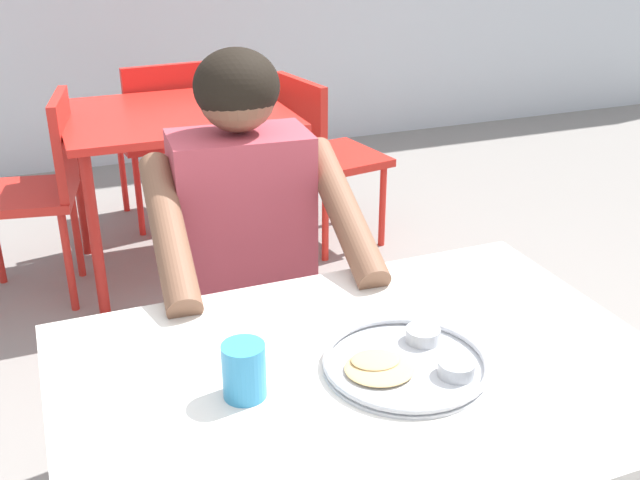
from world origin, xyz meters
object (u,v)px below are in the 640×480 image
Objects in this scene: chair_foreground at (238,301)px; chair_red_far at (163,131)px; thali_tray at (407,362)px; chair_red_right at (321,149)px; diner_foreground at (252,255)px; table_foreground at (367,407)px; table_background_red at (176,132)px; chair_red_left at (39,183)px; drinking_cup at (244,369)px.

chair_red_far is at bearing 85.81° from chair_foreground.
thali_tray is at bearing -83.33° from chair_foreground.
chair_red_right is (0.67, 2.09, -0.28)m from thali_tray.
chair_red_right is at bearing 62.35° from diner_foreground.
chair_red_far is at bearing 87.69° from table_foreground.
thali_tray reaches higher than table_foreground.
diner_foreground reaches higher than thali_tray.
thali_tray is 2.05m from table_background_red.
chair_red_left reaches higher than chair_red_right.
drinking_cup is at bearing -82.02° from chair_red_left.
drinking_cup is at bearing -104.12° from chair_foreground.
chair_foreground is 1.00× the size of chair_red_right.
thali_tray reaches higher than table_background_red.
table_foreground is 3.65× the size of thali_tray.
table_foreground is 1.30× the size of chair_red_left.
diner_foreground is at bearing -93.93° from table_background_red.
table_foreground is 2.61m from chair_red_far.
table_background_red is (0.29, 2.02, -0.16)m from drinking_cup.
chair_red_right is at bearing -40.36° from chair_red_far.
diner_foreground reaches higher than chair_red_far.
drinking_cup is at bearing -107.94° from diner_foreground.
table_background_red is at bearing 86.07° from diner_foreground.
drinking_cup is 2.29m from chair_red_right.
chair_red_far is (0.33, 2.59, -0.31)m from drinking_cup.
chair_red_left is (-0.57, -0.03, -0.14)m from table_background_red.
drinking_cup is 0.88m from chair_foreground.
chair_red_far is at bearing 44.72° from chair_red_left.
chair_foreground reaches higher than thali_tray.
chair_red_right reaches higher than table_foreground.
table_foreground is 1.34× the size of chair_foreground.
chair_foreground is at bearing -94.06° from table_background_red.
chair_red_far is at bearing 85.92° from diner_foreground.
table_foreground is 2.03m from table_background_red.
diner_foreground is at bearing 100.05° from thali_tray.
chair_red_far reaches higher than chair_red_right.
table_background_red is at bearing 85.94° from chair_foreground.
chair_foreground is at bearing -121.08° from chair_red_right.
chair_red_left reaches higher than chair_foreground.
chair_foreground is (0.20, 0.79, -0.32)m from drinking_cup.
table_foreground is at bearing -75.81° from chair_red_left.
chair_foreground is 0.97× the size of chair_red_left.
chair_red_left is (-0.51, 2.00, -0.16)m from table_foreground.
table_background_red is at bearing 81.93° from drinking_cup.
diner_foreground is at bearing -93.15° from chair_foreground.
chair_red_far reaches higher than chair_foreground.
chair_red_left is at bearing 111.76° from chair_foreground.
chair_foreground is 1.48m from chair_red_right.
drinking_cup is 2.63m from chair_red_far.
drinking_cup is 0.12× the size of chair_foreground.
drinking_cup reaches higher than chair_foreground.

